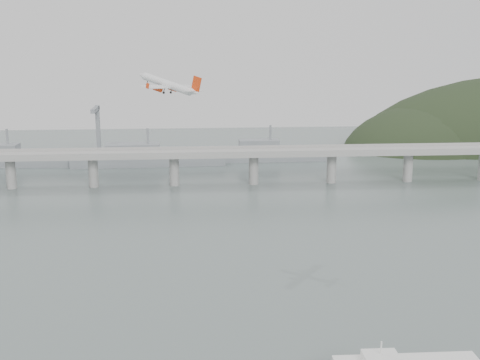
{
  "coord_description": "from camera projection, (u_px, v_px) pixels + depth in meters",
  "views": [
    {
      "loc": [
        -19.58,
        -194.43,
        93.25
      ],
      "look_at": [
        0.0,
        55.0,
        36.0
      ],
      "focal_mm": 48.0,
      "sensor_mm": 36.0,
      "label": 1
    }
  ],
  "objects": [
    {
      "name": "ground",
      "position": [
        253.0,
        323.0,
        211.24
      ],
      "size": [
        900.0,
        900.0,
        0.0
      ],
      "primitive_type": "plane",
      "color": "#576462",
      "rests_on": "ground"
    },
    {
      "name": "bridge",
      "position": [
        220.0,
        157.0,
        401.58
      ],
      "size": [
        800.0,
        22.0,
        23.9
      ],
      "color": "gray",
      "rests_on": "ground"
    },
    {
      "name": "airliner",
      "position": [
        169.0,
        85.0,
        261.39
      ],
      "size": [
        28.22,
        26.62,
        9.81
      ],
      "rotation": [
        0.05,
        -0.22,
        2.47
      ],
      "color": "silver",
      "rests_on": "ground"
    }
  ]
}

